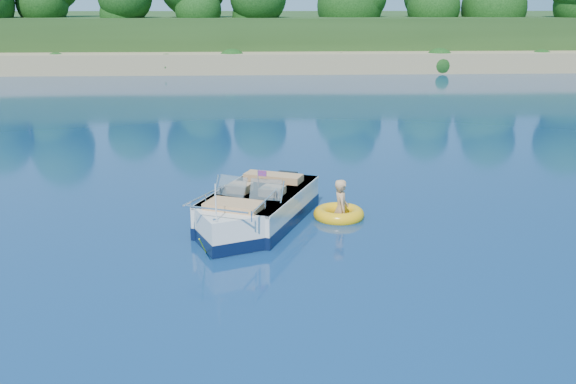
# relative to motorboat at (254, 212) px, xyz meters

# --- Properties ---
(ground) EXTENTS (160.00, 160.00, 0.00)m
(ground) POSITION_rel_motorboat_xyz_m (-1.16, -0.37, -0.34)
(ground) COLOR #0A264C
(ground) RESTS_ON ground
(shoreline) EXTENTS (170.00, 59.00, 6.00)m
(shoreline) POSITION_rel_motorboat_xyz_m (-1.16, 63.40, 0.63)
(shoreline) COLOR tan
(shoreline) RESTS_ON ground
(motorboat) EXTENTS (3.17, 5.03, 1.78)m
(motorboat) POSITION_rel_motorboat_xyz_m (0.00, 0.00, 0.00)
(motorboat) COLOR silver
(motorboat) RESTS_ON ground
(tow_tube) EXTENTS (1.60, 1.60, 0.33)m
(tow_tube) POSITION_rel_motorboat_xyz_m (2.09, 0.49, -0.26)
(tow_tube) COLOR #FFB410
(tow_tube) RESTS_ON ground
(boy) EXTENTS (0.42, 0.87, 1.67)m
(boy) POSITION_rel_motorboat_xyz_m (2.13, 0.46, -0.34)
(boy) COLOR tan
(boy) RESTS_ON ground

